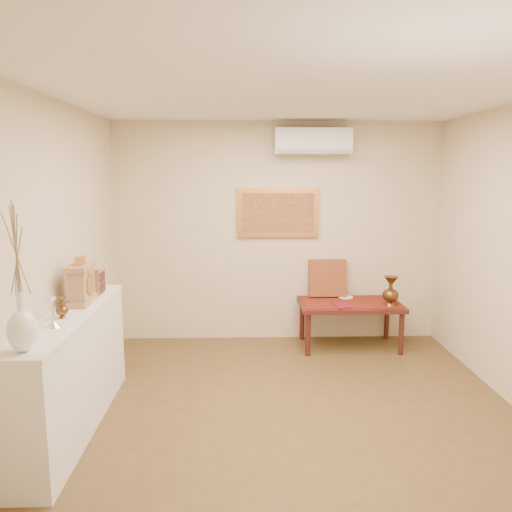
{
  "coord_description": "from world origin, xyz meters",
  "views": [
    {
      "loc": [
        -0.44,
        -3.88,
        2.09
      ],
      "look_at": [
        -0.3,
        1.15,
        1.24
      ],
      "focal_mm": 35.0,
      "sensor_mm": 36.0,
      "label": 1
    }
  ],
  "objects_px": {
    "brass_urn_tall": "(391,288)",
    "wooden_chest": "(94,281)",
    "display_ledge": "(73,371)",
    "low_table": "(350,308)",
    "mantel_clock": "(82,284)",
    "white_vase": "(18,276)"
  },
  "relations": [
    {
      "from": "display_ledge",
      "to": "wooden_chest",
      "type": "distance_m",
      "value": 0.89
    },
    {
      "from": "brass_urn_tall",
      "to": "mantel_clock",
      "type": "height_order",
      "value": "mantel_clock"
    },
    {
      "from": "wooden_chest",
      "to": "mantel_clock",
      "type": "bearing_deg",
      "value": -90.04
    },
    {
      "from": "brass_urn_tall",
      "to": "low_table",
      "type": "bearing_deg",
      "value": 158.54
    },
    {
      "from": "white_vase",
      "to": "display_ledge",
      "type": "distance_m",
      "value": 1.3
    },
    {
      "from": "mantel_clock",
      "to": "white_vase",
      "type": "bearing_deg",
      "value": -90.32
    },
    {
      "from": "white_vase",
      "to": "mantel_clock",
      "type": "height_order",
      "value": "white_vase"
    },
    {
      "from": "white_vase",
      "to": "brass_urn_tall",
      "type": "height_order",
      "value": "white_vase"
    },
    {
      "from": "low_table",
      "to": "display_ledge",
      "type": "bearing_deg",
      "value": -144.9
    },
    {
      "from": "brass_urn_tall",
      "to": "display_ledge",
      "type": "distance_m",
      "value": 3.56
    },
    {
      "from": "brass_urn_tall",
      "to": "mantel_clock",
      "type": "relative_size",
      "value": 1.03
    },
    {
      "from": "brass_urn_tall",
      "to": "low_table",
      "type": "distance_m",
      "value": 0.54
    },
    {
      "from": "brass_urn_tall",
      "to": "display_ledge",
      "type": "bearing_deg",
      "value": -151.16
    },
    {
      "from": "display_ledge",
      "to": "wooden_chest",
      "type": "bearing_deg",
      "value": 88.38
    },
    {
      "from": "wooden_chest",
      "to": "low_table",
      "type": "height_order",
      "value": "wooden_chest"
    },
    {
      "from": "display_ledge",
      "to": "wooden_chest",
      "type": "relative_size",
      "value": 8.28
    },
    {
      "from": "brass_urn_tall",
      "to": "mantel_clock",
      "type": "distance_m",
      "value": 3.42
    },
    {
      "from": "display_ledge",
      "to": "mantel_clock",
      "type": "height_order",
      "value": "mantel_clock"
    },
    {
      "from": "mantel_clock",
      "to": "wooden_chest",
      "type": "relative_size",
      "value": 1.68
    },
    {
      "from": "display_ledge",
      "to": "low_table",
      "type": "height_order",
      "value": "display_ledge"
    },
    {
      "from": "brass_urn_tall",
      "to": "wooden_chest",
      "type": "relative_size",
      "value": 1.72
    },
    {
      "from": "display_ledge",
      "to": "mantel_clock",
      "type": "relative_size",
      "value": 4.93
    }
  ]
}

